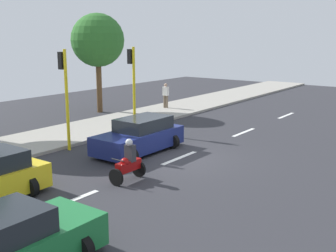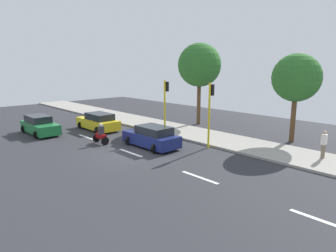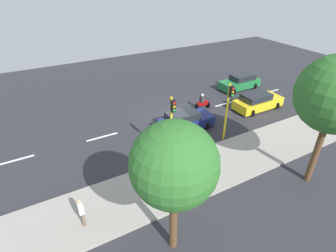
{
  "view_description": "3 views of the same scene",
  "coord_description": "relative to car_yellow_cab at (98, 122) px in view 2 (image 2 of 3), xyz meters",
  "views": [
    {
      "loc": [
        -9.89,
        14.19,
        5.09
      ],
      "look_at": [
        1.78,
        -1.6,
        0.89
      ],
      "focal_mm": 45.52,
      "sensor_mm": 36.0,
      "label": 1
    },
    {
      "loc": [
        -11.16,
        -15.65,
        5.68
      ],
      "look_at": [
        2.37,
        -1.05,
        1.63
      ],
      "focal_mm": 32.29,
      "sensor_mm": 36.0,
      "label": 2
    },
    {
      "loc": [
        17.32,
        -9.78,
        11.11
      ],
      "look_at": [
        2.21,
        -1.46,
        0.83
      ],
      "focal_mm": 28.34,
      "sensor_mm": 36.0,
      "label": 3
    }
  ],
  "objects": [
    {
      "name": "car_dark_blue",
      "position": [
        -0.18,
        -7.62,
        -0.0
      ],
      "size": [
        2.28,
        4.36,
        1.52
      ],
      "color": "navy",
      "rests_on": "ground"
    },
    {
      "name": "lane_stripe_far_south",
      "position": [
        -2.17,
        4.16,
        -0.71
      ],
      "size": [
        0.2,
        2.4,
        0.01
      ],
      "primitive_type": "cube",
      "color": "white",
      "rests_on": "ground"
    },
    {
      "name": "traffic_light_midblock",
      "position": [
        2.68,
        -5.95,
        2.22
      ],
      "size": [
        0.49,
        0.24,
        4.5
      ],
      "color": "yellow",
      "rests_on": "ground"
    },
    {
      "name": "lane_stripe_mid",
      "position": [
        -2.17,
        -7.84,
        -0.71
      ],
      "size": [
        0.2,
        2.4,
        0.01
      ],
      "primitive_type": "cube",
      "color": "white",
      "rests_on": "ground"
    },
    {
      "name": "ground_plane",
      "position": [
        -2.17,
        -7.84,
        -0.76
      ],
      "size": [
        40.0,
        60.0,
        0.1
      ],
      "primitive_type": "cube",
      "color": "#2D2D33"
    },
    {
      "name": "motorcycle",
      "position": [
        -2.35,
        -4.42,
        -0.07
      ],
      "size": [
        0.6,
        1.3,
        1.53
      ],
      "color": "black",
      "rests_on": "ground"
    },
    {
      "name": "street_tree_south",
      "position": [
        8.43,
        -13.65,
        4.02
      ],
      "size": [
        3.48,
        3.48,
        6.51
      ],
      "color": "brown",
      "rests_on": "ground"
    },
    {
      "name": "lane_stripe_far_north",
      "position": [
        -2.17,
        -19.84,
        -0.71
      ],
      "size": [
        0.2,
        2.4,
        0.01
      ],
      "primitive_type": "cube",
      "color": "white",
      "rests_on": "ground"
    },
    {
      "name": "traffic_light_corner",
      "position": [
        2.68,
        -10.46,
        2.22
      ],
      "size": [
        0.49,
        0.24,
        4.5
      ],
      "color": "yellow",
      "rests_on": "ground"
    },
    {
      "name": "car_yellow_cab",
      "position": [
        0.0,
        0.0,
        0.0
      ],
      "size": [
        2.29,
        4.59,
        1.52
      ],
      "color": "yellow",
      "rests_on": "ground"
    },
    {
      "name": "lane_stripe_south",
      "position": [
        -2.17,
        -1.84,
        -0.71
      ],
      "size": [
        0.2,
        2.4,
        0.01
      ],
      "primitive_type": "cube",
      "color": "white",
      "rests_on": "ground"
    },
    {
      "name": "lane_stripe_north",
      "position": [
        -2.17,
        -13.84,
        -0.71
      ],
      "size": [
        0.2,
        2.4,
        0.01
      ],
      "primitive_type": "cube",
      "color": "white",
      "rests_on": "ground"
    },
    {
      "name": "sidewalk",
      "position": [
        4.83,
        -7.84,
        -0.64
      ],
      "size": [
        4.0,
        60.0,
        0.15
      ],
      "primitive_type": "cube",
      "color": "#9E998E",
      "rests_on": "ground"
    },
    {
      "name": "street_tree_north",
      "position": [
        8.52,
        -4.28,
        4.92
      ],
      "size": [
        4.08,
        4.08,
        7.7
      ],
      "color": "brown",
      "rests_on": "ground"
    },
    {
      "name": "car_green",
      "position": [
        -4.41,
        1.9,
        -0.0
      ],
      "size": [
        2.18,
        4.44,
        1.52
      ],
      "color": "#1E7238",
      "rests_on": "ground"
    },
    {
      "name": "pedestrian_near_signal",
      "position": [
        5.41,
        -17.01,
        0.35
      ],
      "size": [
        0.4,
        0.24,
        1.69
      ],
      "color": "#72604C",
      "rests_on": "sidewalk"
    }
  ]
}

